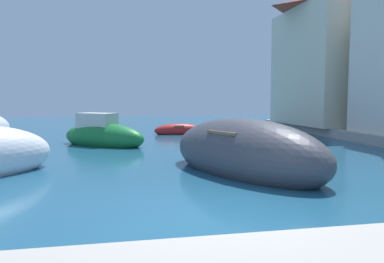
# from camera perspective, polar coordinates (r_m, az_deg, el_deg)

# --- Properties ---
(ground) EXTENTS (80.00, 80.00, 0.00)m
(ground) POSITION_cam_1_polar(r_m,az_deg,el_deg) (6.91, 3.26, -13.70)
(ground) COLOR #1E5170
(moored_boat_0) EXTENTS (4.70, 6.45, 2.14)m
(moored_boat_0) POSITION_cam_1_polar(r_m,az_deg,el_deg) (11.00, 8.23, -3.43)
(moored_boat_0) COLOR #3F3F47
(moored_boat_0) RESTS_ON ground
(moored_boat_1) EXTENTS (4.60, 4.09, 1.85)m
(moored_boat_1) POSITION_cam_1_polar(r_m,az_deg,el_deg) (17.81, -13.95, -0.60)
(moored_boat_1) COLOR #197233
(moored_boat_1) RESTS_ON ground
(moored_boat_5) EXTENTS (3.78, 2.16, 1.10)m
(moored_boat_5) POSITION_cam_1_polar(r_m,az_deg,el_deg) (18.35, 10.13, -0.89)
(moored_boat_5) COLOR #B21E1E
(moored_boat_5) RESTS_ON ground
(moored_boat_6) EXTENTS (3.06, 1.02, 0.87)m
(moored_boat_6) POSITION_cam_1_polar(r_m,az_deg,el_deg) (22.64, -2.15, 0.19)
(moored_boat_6) COLOR #B21E1E
(moored_boat_6) RESTS_ON ground
(waterfront_building_annex) EXTENTS (7.26, 8.09, 8.97)m
(waterfront_building_annex) POSITION_cam_1_polar(r_m,az_deg,el_deg) (26.98, 22.49, 10.83)
(waterfront_building_annex) COLOR beige
(waterfront_building_annex) RESTS_ON quay_promenade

